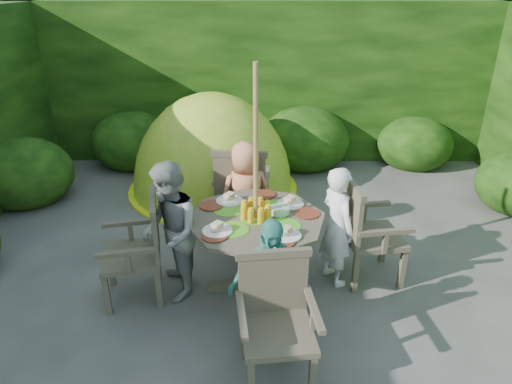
{
  "coord_description": "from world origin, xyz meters",
  "views": [
    {
      "loc": [
        -0.14,
        -3.71,
        2.81
      ],
      "look_at": [
        -0.17,
        0.45,
        0.85
      ],
      "focal_mm": 32.0,
      "sensor_mm": 36.0,
      "label": 1
    }
  ],
  "objects_px": {
    "patio_table": "(256,229)",
    "garden_chair_left": "(140,248)",
    "child_front": "(269,285)",
    "parasol_pole": "(256,186)",
    "child_right": "(337,226)",
    "dome_tent": "(214,188)",
    "garden_chair_right": "(365,230)",
    "garden_chair_back": "(241,189)",
    "child_left": "(170,232)",
    "child_back": "(246,196)",
    "garden_chair_front": "(276,317)"
  },
  "relations": [
    {
      "from": "patio_table",
      "to": "garden_chair_left",
      "type": "height_order",
      "value": "garden_chair_left"
    },
    {
      "from": "patio_table",
      "to": "child_front",
      "type": "height_order",
      "value": "child_front"
    },
    {
      "from": "parasol_pole",
      "to": "child_right",
      "type": "distance_m",
      "value": 0.93
    },
    {
      "from": "parasol_pole",
      "to": "dome_tent",
      "type": "relative_size",
      "value": 0.75
    },
    {
      "from": "parasol_pole",
      "to": "garden_chair_right",
      "type": "bearing_deg",
      "value": 8.26
    },
    {
      "from": "garden_chair_back",
      "to": "child_left",
      "type": "bearing_deg",
      "value": 66.54
    },
    {
      "from": "patio_table",
      "to": "child_back",
      "type": "xyz_separation_m",
      "value": [
        -0.12,
        0.79,
        -0.03
      ]
    },
    {
      "from": "child_right",
      "to": "child_back",
      "type": "distance_m",
      "value": 1.13
    },
    {
      "from": "garden_chair_front",
      "to": "child_front",
      "type": "xyz_separation_m",
      "value": [
        -0.04,
        0.29,
        0.08
      ]
    },
    {
      "from": "patio_table",
      "to": "child_right",
      "type": "distance_m",
      "value": 0.8
    },
    {
      "from": "patio_table",
      "to": "garden_chair_right",
      "type": "distance_m",
      "value": 1.09
    },
    {
      "from": "patio_table",
      "to": "child_left",
      "type": "bearing_deg",
      "value": -171.65
    },
    {
      "from": "garden_chair_front",
      "to": "child_right",
      "type": "bearing_deg",
      "value": 55.11
    },
    {
      "from": "dome_tent",
      "to": "garden_chair_front",
      "type": "bearing_deg",
      "value": -96.83
    },
    {
      "from": "garden_chair_front",
      "to": "dome_tent",
      "type": "height_order",
      "value": "dome_tent"
    },
    {
      "from": "parasol_pole",
      "to": "garden_chair_front",
      "type": "distance_m",
      "value": 1.24
    },
    {
      "from": "child_right",
      "to": "child_left",
      "type": "relative_size",
      "value": 0.91
    },
    {
      "from": "parasol_pole",
      "to": "dome_tent",
      "type": "xyz_separation_m",
      "value": [
        -0.63,
        2.33,
        -1.1
      ]
    },
    {
      "from": "child_back",
      "to": "dome_tent",
      "type": "bearing_deg",
      "value": -89.96
    },
    {
      "from": "garden_chair_front",
      "to": "child_back",
      "type": "height_order",
      "value": "child_back"
    },
    {
      "from": "patio_table",
      "to": "parasol_pole",
      "type": "xyz_separation_m",
      "value": [
        -0.0,
        -0.0,
        0.45
      ]
    },
    {
      "from": "garden_chair_front",
      "to": "child_left",
      "type": "height_order",
      "value": "child_left"
    },
    {
      "from": "parasol_pole",
      "to": "child_front",
      "type": "xyz_separation_m",
      "value": [
        0.12,
        -0.79,
        -0.51
      ]
    },
    {
      "from": "child_front",
      "to": "garden_chair_left",
      "type": "bearing_deg",
      "value": 131.83
    },
    {
      "from": "patio_table",
      "to": "child_back",
      "type": "height_order",
      "value": "child_back"
    },
    {
      "from": "parasol_pole",
      "to": "child_back",
      "type": "relative_size",
      "value": 1.77
    },
    {
      "from": "garden_chair_left",
      "to": "child_left",
      "type": "relative_size",
      "value": 0.73
    },
    {
      "from": "parasol_pole",
      "to": "garden_chair_back",
      "type": "xyz_separation_m",
      "value": [
        -0.18,
        1.07,
        -0.54
      ]
    },
    {
      "from": "garden_chair_front",
      "to": "child_left",
      "type": "xyz_separation_m",
      "value": [
        -0.95,
        0.97,
        0.16
      ]
    },
    {
      "from": "child_left",
      "to": "child_back",
      "type": "relative_size",
      "value": 1.09
    },
    {
      "from": "patio_table",
      "to": "garden_chair_right",
      "type": "xyz_separation_m",
      "value": [
        1.07,
        0.15,
        -0.1
      ]
    },
    {
      "from": "garden_chair_back",
      "to": "child_front",
      "type": "xyz_separation_m",
      "value": [
        0.29,
        -1.87,
        0.03
      ]
    },
    {
      "from": "garden_chair_back",
      "to": "dome_tent",
      "type": "xyz_separation_m",
      "value": [
        -0.46,
        1.26,
        -0.56
      ]
    },
    {
      "from": "patio_table",
      "to": "garden_chair_right",
      "type": "height_order",
      "value": "garden_chair_right"
    },
    {
      "from": "patio_table",
      "to": "child_front",
      "type": "xyz_separation_m",
      "value": [
        0.11,
        -0.79,
        -0.06
      ]
    },
    {
      "from": "parasol_pole",
      "to": "child_back",
      "type": "xyz_separation_m",
      "value": [
        -0.12,
        0.79,
        -0.48
      ]
    },
    {
      "from": "garden_chair_left",
      "to": "garden_chair_front",
      "type": "bearing_deg",
      "value": 40.67
    },
    {
      "from": "child_front",
      "to": "patio_table",
      "type": "bearing_deg",
      "value": 77.95
    },
    {
      "from": "garden_chair_back",
      "to": "patio_table",
      "type": "bearing_deg",
      "value": 103.46
    },
    {
      "from": "garden_chair_front",
      "to": "dome_tent",
      "type": "bearing_deg",
      "value": 96.01
    },
    {
      "from": "patio_table",
      "to": "parasol_pole",
      "type": "distance_m",
      "value": 0.45
    },
    {
      "from": "garden_chair_right",
      "to": "child_front",
      "type": "distance_m",
      "value": 1.35
    },
    {
      "from": "garden_chair_left",
      "to": "garden_chair_back",
      "type": "bearing_deg",
      "value": 131.11
    },
    {
      "from": "patio_table",
      "to": "garden_chair_front",
      "type": "relative_size",
      "value": 1.57
    },
    {
      "from": "garden_chair_left",
      "to": "dome_tent",
      "type": "bearing_deg",
      "value": 157.38
    },
    {
      "from": "garden_chair_back",
      "to": "parasol_pole",
      "type": "bearing_deg",
      "value": 103.22
    },
    {
      "from": "parasol_pole",
      "to": "dome_tent",
      "type": "distance_m",
      "value": 2.66
    },
    {
      "from": "child_right",
      "to": "child_front",
      "type": "distance_m",
      "value": 1.13
    },
    {
      "from": "child_right",
      "to": "garden_chair_front",
      "type": "bearing_deg",
      "value": 126.08
    },
    {
      "from": "garden_chair_left",
      "to": "garden_chair_front",
      "type": "xyz_separation_m",
      "value": [
        1.24,
        -0.93,
        -0.02
      ]
    }
  ]
}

